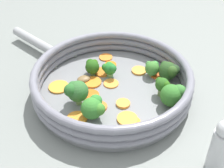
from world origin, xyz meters
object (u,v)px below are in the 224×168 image
at_px(carrot_slice_7, 100,107).
at_px(carrot_slice_10, 140,71).
at_px(broccoli_floret_3, 93,107).
at_px(broccoli_floret_7, 169,71).
at_px(skillet, 112,92).
at_px(mushroom_piece_0, 84,79).
at_px(broccoli_floret_4, 110,68).
at_px(carrot_slice_4, 123,104).
at_px(broccoli_floret_2, 76,91).
at_px(carrot_slice_5, 158,74).
at_px(carrot_slice_11, 92,82).
at_px(carrot_slice_6, 106,57).
at_px(broccoli_floret_1, 174,94).
at_px(carrot_slice_8, 59,87).
at_px(carrot_slice_12, 90,95).
at_px(carrot_slice_3, 77,119).
at_px(broccoli_floret_0, 152,68).
at_px(broccoli_floret_6, 162,85).
at_px(carrot_slice_13, 131,123).
at_px(broccoli_floret_5, 92,66).
at_px(carrot_slice_0, 103,72).
at_px(carrot_slice_1, 110,65).
at_px(carrot_slice_9, 127,119).
at_px(carrot_slice_2, 111,83).

distance_m(carrot_slice_7, carrot_slice_10, 0.16).
relative_size(broccoli_floret_3, broccoli_floret_7, 1.00).
bearing_deg(skillet, mushroom_piece_0, 109.25).
height_order(broccoli_floret_4, mushroom_piece_0, broccoli_floret_4).
relative_size(skillet, broccoli_floret_3, 6.63).
xyz_separation_m(carrot_slice_4, broccoli_floret_2, (-0.07, 0.07, 0.03)).
bearing_deg(carrot_slice_4, carrot_slice_10, 23.72).
xyz_separation_m(carrot_slice_5, carrot_slice_11, (-0.13, 0.09, 0.00)).
relative_size(carrot_slice_5, carrot_slice_6, 1.25).
bearing_deg(carrot_slice_11, skillet, -72.74).
bearing_deg(carrot_slice_11, broccoli_floret_2, -158.44).
xyz_separation_m(skillet, broccoli_floret_3, (-0.09, -0.03, 0.03)).
relative_size(broccoli_floret_1, mushroom_piece_0, 1.64).
height_order(carrot_slice_8, broccoli_floret_4, broccoli_floret_4).
height_order(carrot_slice_12, broccoli_floret_7, broccoli_floret_7).
bearing_deg(carrot_slice_3, carrot_slice_10, 3.56).
xyz_separation_m(carrot_slice_4, carrot_slice_11, (0.01, 0.10, -0.00)).
height_order(skillet, broccoli_floret_0, broccoli_floret_0).
xyz_separation_m(carrot_slice_4, carrot_slice_7, (-0.04, 0.03, -0.00)).
bearing_deg(mushroom_piece_0, carrot_slice_8, 157.49).
bearing_deg(carrot_slice_3, broccoli_floret_6, -23.30).
relative_size(carrot_slice_8, carrot_slice_11, 1.11).
height_order(carrot_slice_10, carrot_slice_13, same).
bearing_deg(broccoli_floret_6, broccoli_floret_5, 106.87).
bearing_deg(mushroom_piece_0, skillet, -70.75).
bearing_deg(carrot_slice_13, broccoli_floret_6, 4.94).
bearing_deg(broccoli_floret_2, carrot_slice_0, 18.93).
bearing_deg(broccoli_floret_5, carrot_slice_1, -6.39).
distance_m(carrot_slice_8, broccoli_floret_2, 0.08).
height_order(carrot_slice_7, carrot_slice_13, same).
bearing_deg(carrot_slice_11, carrot_slice_9, -103.61).
bearing_deg(broccoli_floret_7, broccoli_floret_1, -137.32).
height_order(carrot_slice_4, broccoli_floret_4, broccoli_floret_4).
xyz_separation_m(carrot_slice_9, broccoli_floret_2, (-0.04, 0.11, 0.03)).
relative_size(broccoli_floret_1, broccoli_floret_4, 1.40).
bearing_deg(broccoli_floret_1, carrot_slice_7, 136.85).
xyz_separation_m(carrot_slice_10, carrot_slice_13, (-0.15, -0.10, -0.00)).
bearing_deg(carrot_slice_5, carrot_slice_7, 174.18).
bearing_deg(broccoli_floret_2, broccoli_floret_1, -47.21).
bearing_deg(broccoli_floret_2, carrot_slice_2, -3.30).
distance_m(carrot_slice_3, carrot_slice_8, 0.11).
distance_m(carrot_slice_4, carrot_slice_7, 0.05).
height_order(carrot_slice_6, carrot_slice_9, carrot_slice_9).
distance_m(skillet, carrot_slice_10, 0.10).
xyz_separation_m(carrot_slice_4, carrot_slice_10, (0.12, 0.05, -0.00)).
bearing_deg(broccoli_floret_5, skillet, -97.71).
bearing_deg(broccoli_floret_0, carrot_slice_2, 153.04).
relative_size(carrot_slice_12, broccoli_floret_5, 1.06).
relative_size(carrot_slice_6, carrot_slice_7, 1.06).
distance_m(carrot_slice_13, broccoli_floret_7, 0.17).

